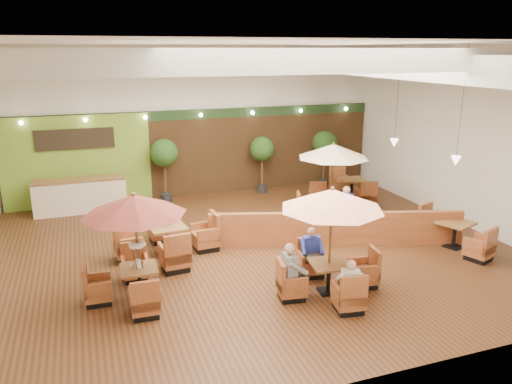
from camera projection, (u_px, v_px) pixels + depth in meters
name	position (u px, v px, depth m)	size (l,w,h in m)	color
room	(246.00, 113.00, 14.03)	(14.04, 14.00, 5.52)	#381E0F
service_counter	(80.00, 195.00, 16.90)	(3.00, 0.75, 1.18)	beige
booth_divider	(336.00, 229.00, 14.00)	(7.15, 0.18, 0.99)	brown
table_0	(133.00, 223.00, 10.72)	(2.32, 2.38, 2.45)	brown
table_1	(331.00, 221.00, 10.96)	(2.51, 2.51, 2.51)	brown
table_2	(331.00, 164.00, 16.02)	(2.45, 2.59, 2.51)	brown
table_3	(168.00, 239.00, 13.40)	(2.81, 2.81, 1.60)	brown
table_4	(454.00, 235.00, 13.93)	(1.09, 2.69, 0.95)	brown
table_5	(352.00, 189.00, 18.46)	(1.01, 2.66, 0.97)	brown
topiary_0	(164.00, 155.00, 17.71)	(1.00, 1.00, 2.31)	black
topiary_1	(262.00, 151.00, 18.92)	(0.94, 0.94, 2.19)	black
topiary_2	(325.00, 145.00, 19.75)	(0.98, 0.98, 2.27)	black
diner_0	(350.00, 279.00, 10.40)	(0.40, 0.35, 0.74)	silver
diner_1	(312.00, 247.00, 12.06)	(0.41, 0.36, 0.77)	#283CAE
diner_2	(292.00, 266.00, 10.92)	(0.35, 0.43, 0.86)	gray
diner_3	(345.00, 202.00, 15.49)	(0.45, 0.40, 0.85)	#283CAE
diner_4	(345.00, 203.00, 15.49)	(0.43, 0.38, 0.81)	silver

